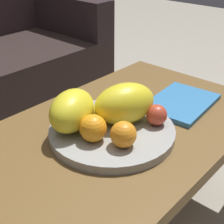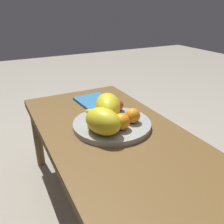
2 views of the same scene
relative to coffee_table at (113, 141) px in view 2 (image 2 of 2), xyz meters
The scene contains 10 objects.
ground_plane 0.40m from the coffee_table, ahead, with size 8.00×8.00×0.00m, color #9D9585.
coffee_table is the anchor object (origin of this frame).
fruit_bowl 0.07m from the coffee_table, 18.37° to the right, with size 0.36×0.36×0.03m, color #999A98.
melon_large_front 0.16m from the coffee_table, 10.59° to the right, with size 0.18×0.12×0.12m, color yellow.
melon_smaller_beside 0.15m from the coffee_table, 116.95° to the left, with size 0.17×0.11×0.11m, color yellow.
orange_front 0.12m from the coffee_table, 155.00° to the right, with size 0.07×0.07×0.07m, color orange.
orange_left 0.14m from the coffee_table, 93.69° to the right, with size 0.07×0.07×0.07m, color orange.
apple_left 0.20m from the coffee_table, 34.50° to the right, with size 0.06×0.06×0.06m, color #B94029.
banana_bunch 0.13m from the coffee_table, 37.13° to the left, with size 0.15×0.15×0.06m.
magazine 0.34m from the coffee_table, 10.88° to the right, with size 0.25×0.18×0.02m, color teal.
Camera 2 is at (-0.82, 0.43, 0.96)m, focal length 38.10 mm.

